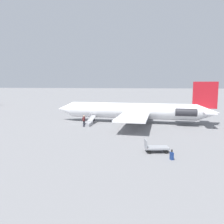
# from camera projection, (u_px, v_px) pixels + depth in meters

# --- Properties ---
(ground_plane) EXTENTS (600.00, 600.00, 0.00)m
(ground_plane) POSITION_uv_depth(u_px,v_px,m) (131.00, 123.00, 36.30)
(ground_plane) COLOR slate
(airplane_main) EXTENTS (26.82, 20.02, 6.73)m
(airplane_main) POSITION_uv_depth(u_px,v_px,m) (137.00, 111.00, 35.84)
(airplane_main) COLOR white
(airplane_main) RESTS_ON ground
(boarding_stairs) EXTENTS (1.19, 4.06, 1.68)m
(boarding_stairs) POSITION_uv_depth(u_px,v_px,m) (88.00, 123.00, 33.91)
(boarding_stairs) COLOR #99999E
(boarding_stairs) RESTS_ON ground
(passenger) EXTENTS (0.36, 0.55, 1.74)m
(passenger) POSITION_uv_depth(u_px,v_px,m) (84.00, 120.00, 32.61)
(passenger) COLOR #23232D
(passenger) RESTS_ON ground
(luggage_cart) EXTENTS (2.38, 1.53, 1.22)m
(luggage_cart) POSITION_uv_depth(u_px,v_px,m) (155.00, 147.00, 20.45)
(luggage_cart) COLOR gray
(luggage_cart) RESTS_ON ground
(suitcase) EXTENTS (0.33, 0.41, 0.88)m
(suitcase) POSITION_uv_depth(u_px,v_px,m) (172.00, 156.00, 18.46)
(suitcase) COLOR navy
(suitcase) RESTS_ON ground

